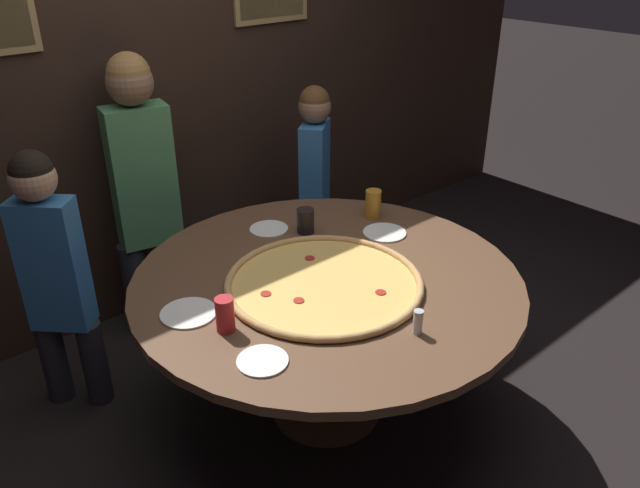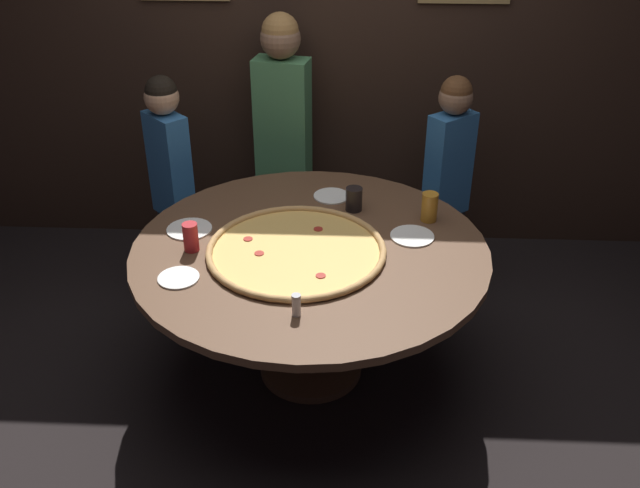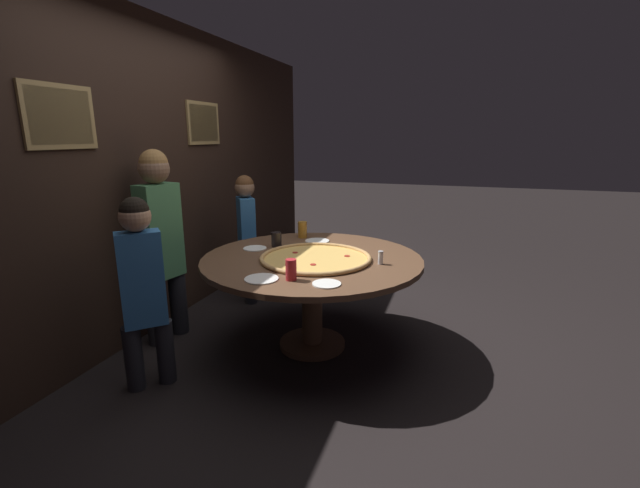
# 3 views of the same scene
# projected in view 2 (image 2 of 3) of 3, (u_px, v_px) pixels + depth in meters

# --- Properties ---
(ground_plane) EXTENTS (24.00, 24.00, 0.00)m
(ground_plane) POSITION_uv_depth(u_px,v_px,m) (311.00, 369.00, 3.69)
(ground_plane) COLOR black
(back_wall) EXTENTS (6.40, 0.08, 2.60)m
(back_wall) POSITION_uv_depth(u_px,v_px,m) (324.00, 43.00, 4.25)
(back_wall) COLOR black
(back_wall) RESTS_ON ground_plane
(dining_table) EXTENTS (1.67, 1.67, 0.74)m
(dining_table) POSITION_uv_depth(u_px,v_px,m) (310.00, 269.00, 3.38)
(dining_table) COLOR brown
(dining_table) RESTS_ON ground_plane
(giant_pizza) EXTENTS (0.83, 0.83, 0.03)m
(giant_pizza) POSITION_uv_depth(u_px,v_px,m) (296.00, 250.00, 3.27)
(giant_pizza) COLOR #EAB75B
(giant_pizza) RESTS_ON dining_table
(drink_cup_near_left) EXTENTS (0.08, 0.08, 0.12)m
(drink_cup_near_left) POSITION_uv_depth(u_px,v_px,m) (354.00, 199.00, 3.60)
(drink_cup_near_left) COLOR black
(drink_cup_near_left) RESTS_ON dining_table
(drink_cup_far_right) EXTENTS (0.07, 0.07, 0.14)m
(drink_cup_far_right) POSITION_uv_depth(u_px,v_px,m) (191.00, 237.00, 3.26)
(drink_cup_far_right) COLOR #B22328
(drink_cup_far_right) RESTS_ON dining_table
(drink_cup_near_right) EXTENTS (0.08, 0.08, 0.15)m
(drink_cup_near_right) POSITION_uv_depth(u_px,v_px,m) (429.00, 207.00, 3.50)
(drink_cup_near_right) COLOR #BC7A23
(drink_cup_near_right) RESTS_ON dining_table
(white_plate_left_side) EXTENTS (0.22, 0.22, 0.01)m
(white_plate_left_side) POSITION_uv_depth(u_px,v_px,m) (189.00, 229.00, 3.45)
(white_plate_left_side) COLOR white
(white_plate_left_side) RESTS_ON dining_table
(white_plate_beside_cup) EXTENTS (0.18, 0.18, 0.01)m
(white_plate_beside_cup) POSITION_uv_depth(u_px,v_px,m) (179.00, 278.00, 3.09)
(white_plate_beside_cup) COLOR white
(white_plate_beside_cup) RESTS_ON dining_table
(white_plate_far_back) EXTENTS (0.19, 0.19, 0.01)m
(white_plate_far_back) POSITION_uv_depth(u_px,v_px,m) (331.00, 196.00, 3.76)
(white_plate_far_back) COLOR white
(white_plate_far_back) RESTS_ON dining_table
(white_plate_right_side) EXTENTS (0.21, 0.21, 0.01)m
(white_plate_right_side) POSITION_uv_depth(u_px,v_px,m) (412.00, 236.00, 3.39)
(white_plate_right_side) COLOR white
(white_plate_right_side) RESTS_ON dining_table
(condiment_shaker) EXTENTS (0.04, 0.04, 0.10)m
(condiment_shaker) POSITION_uv_depth(u_px,v_px,m) (296.00, 305.00, 2.84)
(condiment_shaker) COLOR silver
(condiment_shaker) RESTS_ON dining_table
(diner_side_left) EXTENTS (0.32, 0.29, 1.27)m
(diner_side_left) POSITION_uv_depth(u_px,v_px,m) (449.00, 169.00, 4.11)
(diner_side_left) COLOR #232328
(diner_side_left) RESTS_ON ground_plane
(diner_side_right) EXTENTS (0.40, 0.23, 1.54)m
(diner_side_right) POSITION_uv_depth(u_px,v_px,m) (283.00, 126.00, 4.27)
(diner_side_right) COLOR #232328
(diner_side_right) RESTS_ON ground_plane
(diner_far_left) EXTENTS (0.31, 0.31, 1.28)m
(diner_far_left) POSITION_uv_depth(u_px,v_px,m) (170.00, 170.00, 4.08)
(diner_far_left) COLOR #232328
(diner_far_left) RESTS_ON ground_plane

